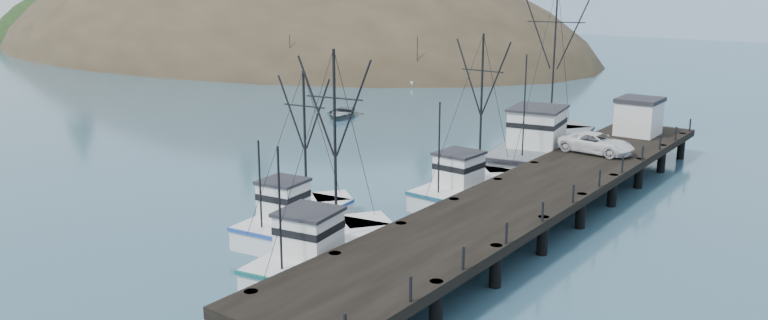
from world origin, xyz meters
TOP-DOWN VIEW (x-y plane):
  - ground at (0.00, 0.00)m, footprint 400.00×400.00m
  - pier at (14.00, 16.00)m, footprint 6.00×44.00m
  - headland at (-74.95, 78.61)m, footprint 134.80×78.00m
  - distant_ridge_far at (-40.00, 185.00)m, footprint 180.00×25.00m
  - moored_sailboats at (-32.14, 59.96)m, footprint 24.38×20.26m
  - trawler_near at (8.93, 3.29)m, footprint 4.78×10.59m
  - trawler_mid at (4.46, 6.17)m, footprint 3.80×8.94m
  - trawler_far at (8.89, 17.27)m, footprint 3.70×10.22m
  - work_vessel at (8.70, 28.51)m, footprint 7.10×16.38m
  - pier_shed at (13.97, 33.50)m, footprint 3.00×3.20m
  - pickup_truck at (13.67, 25.80)m, footprint 5.11×2.63m
  - motorboat at (-15.39, 34.06)m, footprint 5.85×6.55m

SIDE VIEW (x-z plane):
  - headland at x=-74.95m, z-range -30.05..20.95m
  - ground at x=0.00m, z-range 0.00..0.00m
  - distant_ridge_far at x=-40.00m, z-range -9.00..9.00m
  - motorboat at x=-15.39m, z-range -0.56..0.56m
  - moored_sailboats at x=-32.14m, z-range -2.84..3.51m
  - trawler_mid at x=4.46m, z-range -3.75..5.39m
  - trawler_near at x=8.93m, z-range -4.56..6.20m
  - trawler_far at x=8.89m, z-range -4.48..6.12m
  - work_vessel at x=8.70m, z-range -5.54..7.99m
  - pier at x=14.00m, z-range 0.69..2.69m
  - pickup_truck at x=13.67m, z-range 2.00..3.38m
  - pier_shed at x=13.97m, z-range 2.02..4.82m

